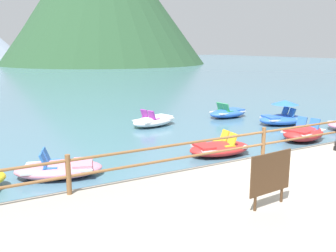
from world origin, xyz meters
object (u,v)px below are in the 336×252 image
object	(u,v)px
pedal_boat_6	(59,169)
pedal_boat_2	(282,116)
pedal_boat_5	(154,121)
pedal_boat_7	(228,113)
sign_board	(270,174)
pedal_boat_3	(219,148)
pedal_boat_0	(303,133)

from	to	relation	value
pedal_boat_6	pedal_boat_2	bearing A→B (deg)	11.28
pedal_boat_5	pedal_boat_7	size ratio (longest dim) A/B	1.11
sign_board	pedal_boat_3	distance (m)	5.32
pedal_boat_6	pedal_boat_7	size ratio (longest dim) A/B	1.18
pedal_boat_0	pedal_boat_2	world-z (taller)	pedal_boat_2
pedal_boat_3	pedal_boat_7	bearing A→B (deg)	49.39
sign_board	pedal_boat_0	bearing A→B (deg)	36.16
sign_board	pedal_boat_2	size ratio (longest dim) A/B	0.46
sign_board	pedal_boat_3	xyz separation A→B (m)	(2.26, 4.74, -0.88)
pedal_boat_6	pedal_boat_5	bearing A→B (deg)	41.52
pedal_boat_0	pedal_boat_5	distance (m)	6.81
pedal_boat_0	pedal_boat_3	distance (m)	4.26
sign_board	pedal_boat_6	bearing A→B (deg)	121.31
sign_board	pedal_boat_7	distance (m)	12.52
pedal_boat_5	pedal_boat_0	bearing A→B (deg)	-54.15
pedal_boat_0	pedal_boat_7	size ratio (longest dim) A/B	1.00
sign_board	pedal_boat_5	distance (m)	10.63
pedal_boat_3	pedal_boat_0	bearing A→B (deg)	0.32
pedal_boat_2	pedal_boat_7	distance (m)	3.04
pedal_boat_5	pedal_boat_6	xyz separation A→B (m)	(-5.71, -5.05, -0.01)
pedal_boat_3	pedal_boat_2	bearing A→B (deg)	25.05
pedal_boat_3	pedal_boat_6	size ratio (longest dim) A/B	0.85
pedal_boat_0	pedal_boat_3	world-z (taller)	pedal_boat_0
pedal_boat_0	pedal_boat_6	xyz separation A→B (m)	(-9.70, 0.47, -0.07)
pedal_boat_2	pedal_boat_7	world-z (taller)	pedal_boat_2
pedal_boat_7	pedal_boat_5	bearing A→B (deg)	-179.65
pedal_boat_3	pedal_boat_6	world-z (taller)	pedal_boat_3
pedal_boat_0	sign_board	bearing A→B (deg)	-143.84
sign_board	pedal_boat_0	distance (m)	8.11
pedal_boat_7	sign_board	bearing A→B (deg)	-124.32
pedal_boat_6	pedal_boat_7	xyz separation A→B (m)	(10.22, 5.08, 0.01)
pedal_boat_2	pedal_boat_5	xyz separation A→B (m)	(-5.62, 2.80, -0.15)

